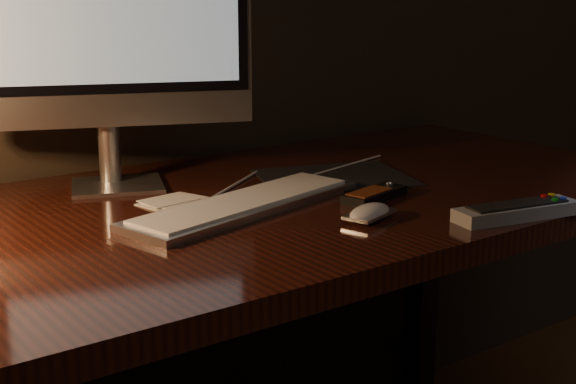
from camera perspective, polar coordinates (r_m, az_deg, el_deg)
desk at (r=1.47m, az=-3.62°, el=-4.81°), size 1.60×0.75×0.75m
monitor at (r=1.44m, az=-12.58°, el=12.16°), size 0.47×0.21×0.52m
keyboard at (r=1.31m, az=-3.10°, el=-0.83°), size 0.47×0.23×0.02m
mousepad at (r=1.52m, az=3.33°, el=1.04°), size 0.33×0.29×0.00m
mouse at (r=1.25m, az=5.82°, el=-1.62°), size 0.10×0.07×0.02m
media_remote at (r=1.37m, az=6.17°, el=-0.17°), size 0.14×0.08×0.02m
tv_remote at (r=1.31m, az=15.97°, el=-1.28°), size 0.22×0.10×0.03m
papers at (r=1.36m, az=-8.23°, el=-0.65°), size 0.12×0.09×0.01m
cable at (r=1.51m, az=0.30°, el=1.00°), size 0.51×0.22×0.00m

